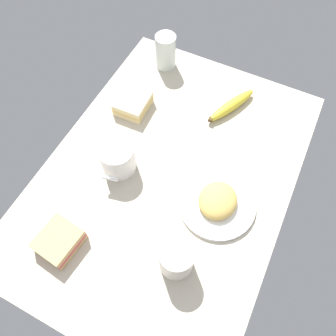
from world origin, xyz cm
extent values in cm
cube|color=#BCB29E|center=(0.00, 0.00, 1.00)|extent=(90.00, 64.00, 2.00)
cylinder|color=white|center=(-2.54, -15.28, 2.60)|extent=(19.94, 19.94, 1.20)
ellipsoid|color=#D8B259|center=(-2.54, -15.28, 4.44)|extent=(10.74, 9.67, 4.94)
cylinder|color=white|center=(-3.99, 12.81, 6.48)|extent=(9.18, 9.18, 8.96)
cylinder|color=black|center=(-3.99, 12.81, 10.46)|extent=(8.07, 8.07, 0.40)
cylinder|color=white|center=(-10.06, 11.37, 6.93)|extent=(2.13, 4.29, 1.20)
cylinder|color=silver|center=(-20.91, -12.45, 6.98)|extent=(7.85, 7.85, 9.96)
cylinder|color=tan|center=(-20.91, -12.45, 11.46)|extent=(6.91, 6.91, 0.40)
cylinder|color=silver|center=(-17.48, -8.35, 7.48)|extent=(3.48, 3.19, 1.20)
cube|color=tan|center=(-28.91, 14.55, 2.80)|extent=(10.66, 9.80, 1.60)
cube|color=#C14C4C|center=(-28.91, 14.55, 4.20)|extent=(10.66, 9.80, 1.20)
cube|color=tan|center=(-28.91, 14.55, 5.60)|extent=(10.66, 9.80, 1.60)
cube|color=beige|center=(15.48, 19.37, 2.80)|extent=(10.31, 9.36, 1.60)
cube|color=#D8B259|center=(15.48, 19.37, 4.20)|extent=(10.31, 9.36, 1.20)
cube|color=beige|center=(15.48, 19.37, 5.60)|extent=(10.31, 9.36, 1.60)
cylinder|color=silver|center=(36.29, 18.80, 7.65)|extent=(6.53, 6.53, 11.30)
cylinder|color=white|center=(36.29, 18.80, 6.76)|extent=(5.88, 5.88, 9.52)
ellipsoid|color=yellow|center=(28.61, -7.25, 3.62)|extent=(17.78, 10.50, 3.24)
cube|color=#4C3819|center=(20.81, -3.66, 3.62)|extent=(1.20, 1.20, 1.20)
camera|label=1|loc=(-37.74, -18.69, 80.75)|focal=35.15mm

